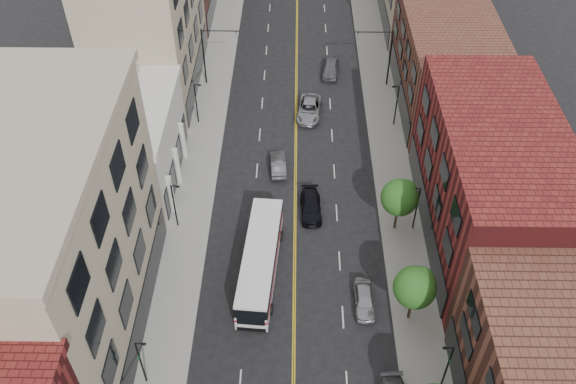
{
  "coord_description": "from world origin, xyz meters",
  "views": [
    {
      "loc": [
        -0.05,
        -15.15,
        41.75
      ],
      "look_at": [
        -0.65,
        23.56,
        5.0
      ],
      "focal_mm": 38.0,
      "sensor_mm": 36.0,
      "label": 1
    }
  ],
  "objects_px": {
    "car_parked_far": "(364,299)",
    "car_lane_a": "(311,206)",
    "car_lane_c": "(331,68)",
    "city_bus": "(260,260)",
    "car_lane_behind": "(278,164)",
    "car_lane_b": "(309,109)"
  },
  "relations": [
    {
      "from": "city_bus",
      "to": "car_parked_far",
      "type": "relative_size",
      "value": 2.94
    },
    {
      "from": "car_parked_far",
      "to": "car_lane_a",
      "type": "height_order",
      "value": "car_parked_far"
    },
    {
      "from": "city_bus",
      "to": "car_lane_a",
      "type": "height_order",
      "value": "city_bus"
    },
    {
      "from": "city_bus",
      "to": "car_lane_c",
      "type": "bearing_deg",
      "value": 81.67
    },
    {
      "from": "car_lane_a",
      "to": "car_lane_b",
      "type": "height_order",
      "value": "car_lane_b"
    },
    {
      "from": "car_parked_far",
      "to": "car_lane_a",
      "type": "distance_m",
      "value": 11.67
    },
    {
      "from": "car_lane_behind",
      "to": "car_lane_c",
      "type": "height_order",
      "value": "car_lane_c"
    },
    {
      "from": "car_lane_b",
      "to": "car_lane_a",
      "type": "bearing_deg",
      "value": -83.82
    },
    {
      "from": "city_bus",
      "to": "car_lane_behind",
      "type": "distance_m",
      "value": 13.9
    },
    {
      "from": "car_parked_far",
      "to": "car_lane_behind",
      "type": "bearing_deg",
      "value": 113.69
    },
    {
      "from": "city_bus",
      "to": "car_lane_behind",
      "type": "xyz_separation_m",
      "value": [
        1.13,
        13.8,
        -1.12
      ]
    },
    {
      "from": "car_parked_far",
      "to": "car_lane_a",
      "type": "xyz_separation_m",
      "value": [
        -4.3,
        10.85,
        -0.02
      ]
    },
    {
      "from": "car_lane_behind",
      "to": "car_lane_b",
      "type": "distance_m",
      "value": 10.09
    },
    {
      "from": "car_lane_a",
      "to": "car_lane_c",
      "type": "xyz_separation_m",
      "value": [
        2.76,
        24.34,
        0.12
      ]
    },
    {
      "from": "car_lane_behind",
      "to": "city_bus",
      "type": "bearing_deg",
      "value": 80.88
    },
    {
      "from": "car_parked_far",
      "to": "car_lane_c",
      "type": "xyz_separation_m",
      "value": [
        -1.54,
        35.19,
        0.1
      ]
    },
    {
      "from": "city_bus",
      "to": "car_lane_b",
      "type": "height_order",
      "value": "city_bus"
    },
    {
      "from": "car_parked_far",
      "to": "car_lane_c",
      "type": "distance_m",
      "value": 35.22
    },
    {
      "from": "car_lane_behind",
      "to": "car_parked_far",
      "type": "bearing_deg",
      "value": 109.64
    },
    {
      "from": "car_parked_far",
      "to": "car_lane_behind",
      "type": "relative_size",
      "value": 0.98
    },
    {
      "from": "city_bus",
      "to": "car_lane_a",
      "type": "distance_m",
      "value": 8.9
    },
    {
      "from": "car_lane_a",
      "to": "city_bus",
      "type": "bearing_deg",
      "value": -122.75
    }
  ]
}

